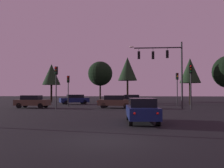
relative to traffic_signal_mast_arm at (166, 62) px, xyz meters
The scene contains 15 objects.
ground_plane 8.92m from the traffic_signal_mast_arm, 135.94° to the left, with size 168.00×168.00×0.00m, color black.
traffic_signal_mast_arm is the anchor object (origin of this frame).
traffic_light_corner_left 3.86m from the traffic_signal_mast_arm, 46.01° to the right, with size 0.33×0.37×4.83m.
traffic_light_corner_right 5.44m from the traffic_signal_mast_arm, 64.59° to the left, with size 0.35×0.38×4.48m.
traffic_light_median 13.01m from the traffic_signal_mast_arm, 166.24° to the left, with size 0.31×0.35×4.08m.
traffic_light_far_side 12.79m from the traffic_signal_mast_arm, 169.31° to the right, with size 0.36×0.38×4.75m.
car_nearside_lane 15.09m from the traffic_signal_mast_arm, 103.96° to the right, with size 2.01×4.61×1.52m.
car_crossing_left 7.53m from the traffic_signal_mast_arm, behind, with size 4.27×2.11×1.52m.
car_crossing_right 16.56m from the traffic_signal_mast_arm, behind, with size 4.13×1.94×1.52m.
car_far_lane 16.57m from the traffic_signal_mast_arm, 144.47° to the left, with size 4.81×3.62×1.52m.
car_parked_lot 10.37m from the traffic_signal_mast_arm, 114.42° to the left, with size 4.23×1.77×1.52m.
tree_behind_sign 10.53m from the traffic_signal_mast_arm, 61.81° to the left, with size 3.18×3.18×7.11m.
tree_center_horizon 26.09m from the traffic_signal_mast_arm, 137.93° to the left, with size 3.47×3.47×7.37m.
tree_right_cluster 26.12m from the traffic_signal_mast_arm, 114.08° to the left, with size 5.29×5.29×8.57m.
tree_lot_edge 19.45m from the traffic_signal_mast_arm, 104.03° to the left, with size 3.71×3.71×8.71m.
Camera 1 is at (0.95, -9.87, 1.88)m, focal length 39.86 mm.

